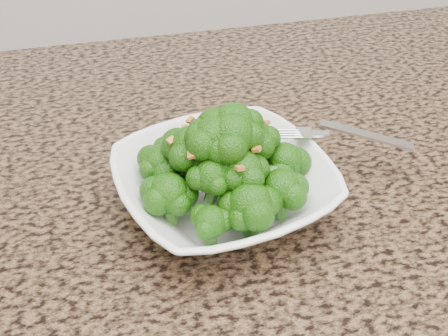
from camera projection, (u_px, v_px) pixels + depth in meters
name	position (u px, v px, depth m)	size (l,w,h in m)	color
granite_counter	(311.00, 261.00, 0.54)	(1.64, 1.04, 0.03)	brown
bowl	(224.00, 187.00, 0.57)	(0.21, 0.21, 0.05)	white
broccoli_pile	(224.00, 135.00, 0.53)	(0.19, 0.19, 0.07)	#1D5A0A
garlic_topping	(224.00, 98.00, 0.51)	(0.11, 0.11, 0.01)	#B4722C
fork	(323.00, 134.00, 0.59)	(0.17, 0.03, 0.01)	silver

